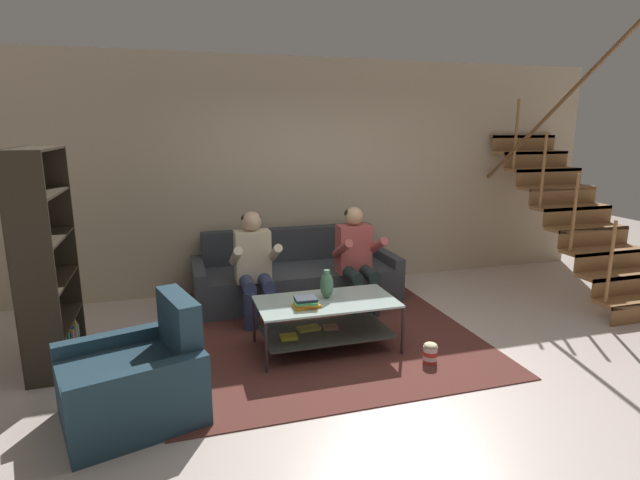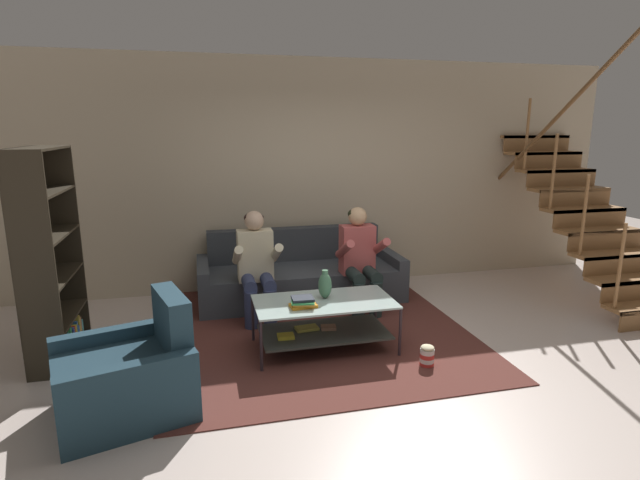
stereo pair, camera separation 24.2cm
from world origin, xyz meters
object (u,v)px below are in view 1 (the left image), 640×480
at_px(couch, 296,277).
at_px(popcorn_tub, 430,353).
at_px(bookshelf, 44,287).
at_px(vase, 327,285).
at_px(armchair, 136,382).
at_px(person_seated_right, 357,255).
at_px(person_seated_left, 254,263).
at_px(book_stack, 306,303).
at_px(coffee_table, 325,317).

bearing_deg(couch, popcorn_tub, -70.52).
bearing_deg(bookshelf, vase, -7.45).
xyz_separation_m(bookshelf, armchair, (0.77, -1.10, -0.43)).
bearing_deg(person_seated_right, person_seated_left, 179.99).
bearing_deg(popcorn_tub, bookshelf, 163.38).
height_order(couch, person_seated_right, person_seated_right).
relative_size(book_stack, bookshelf, 0.13).
bearing_deg(book_stack, bookshelf, 166.97).
height_order(book_stack, bookshelf, bookshelf).
height_order(person_seated_right, book_stack, person_seated_right).
relative_size(couch, bookshelf, 1.29).
bearing_deg(popcorn_tub, coffee_table, 144.79).
relative_size(vase, bookshelf, 0.14).
height_order(bookshelf, armchair, bookshelf).
relative_size(vase, armchair, 0.25).
bearing_deg(armchair, couch, 51.87).
bearing_deg(book_stack, vase, 36.79).
bearing_deg(bookshelf, couch, 23.55).
distance_m(vase, book_stack, 0.32).
relative_size(couch, vase, 8.91).
xyz_separation_m(person_seated_right, coffee_table, (-0.66, -0.93, -0.32)).
xyz_separation_m(person_seated_left, armchair, (-1.13, -1.64, -0.36)).
xyz_separation_m(coffee_table, bookshelf, (-2.41, 0.39, 0.39)).
bearing_deg(person_seated_right, vase, -126.26).
xyz_separation_m(coffee_table, popcorn_tub, (0.80, -0.56, -0.22)).
xyz_separation_m(person_seated_left, popcorn_tub, (1.31, -1.49, -0.54)).
xyz_separation_m(vase, armchair, (-1.67, -0.78, -0.33)).
distance_m(couch, coffee_table, 1.48).
distance_m(couch, person_seated_left, 0.88).
bearing_deg(person_seated_left, bookshelf, -164.27).
height_order(person_seated_right, coffee_table, person_seated_right).
xyz_separation_m(person_seated_right, armchair, (-2.30, -1.64, -0.35)).
relative_size(person_seated_left, coffee_table, 0.91).
distance_m(book_stack, armchair, 1.56).
distance_m(person_seated_right, armchair, 2.84).
distance_m(couch, armchair, 2.78).
bearing_deg(coffee_table, book_stack, -151.86).
distance_m(person_seated_left, person_seated_right, 1.17).
height_order(couch, armchair, armchair).
xyz_separation_m(person_seated_left, coffee_table, (0.51, -0.93, -0.32)).
xyz_separation_m(person_seated_right, book_stack, (-0.88, -1.04, -0.11)).
relative_size(person_seated_left, book_stack, 4.72).
relative_size(coffee_table, bookshelf, 0.68).
bearing_deg(book_stack, couch, 79.57).
xyz_separation_m(person_seated_left, vase, (0.54, -0.85, -0.03)).
relative_size(person_seated_right, armchair, 1.08).
relative_size(book_stack, popcorn_tub, 1.27).
bearing_deg(book_stack, person_seated_right, 49.89).
relative_size(couch, popcorn_tub, 12.38).
relative_size(couch, armchair, 2.23).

